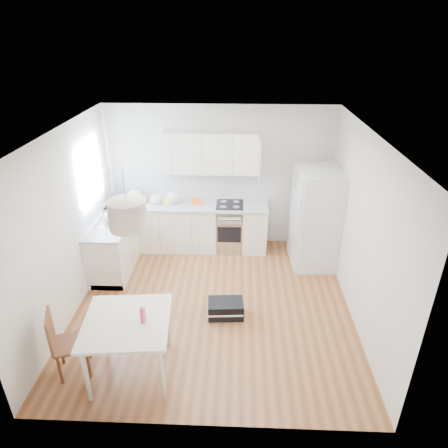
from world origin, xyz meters
name	(u,v)px	position (x,y,z in m)	size (l,w,h in m)	color
floor	(213,305)	(0.00, 0.00, 0.00)	(4.20, 4.20, 0.00)	brown
ceiling	(211,134)	(0.00, 0.00, 2.70)	(4.20, 4.20, 0.00)	white
wall_back	(220,177)	(0.00, 2.10, 1.35)	(4.20, 4.20, 0.00)	silver
wall_left	(67,226)	(-2.10, 0.00, 1.35)	(4.20, 4.20, 0.00)	silver
wall_right	(362,231)	(2.10, 0.00, 1.35)	(4.20, 4.20, 0.00)	silver
window_glassblock	(90,173)	(-2.09, 1.15, 1.75)	(0.02, 1.00, 1.00)	#BFE0F9
cabinets_back	(188,227)	(-0.60, 1.80, 0.44)	(3.00, 0.60, 0.88)	white
cabinets_left	(118,241)	(-1.80, 1.20, 0.44)	(0.60, 1.80, 0.88)	white
counter_back	(187,205)	(-0.60, 1.80, 0.90)	(3.02, 0.64, 0.04)	#A5A7AA
counter_left	(115,218)	(-1.80, 1.20, 0.90)	(0.64, 1.82, 0.04)	#A5A7AA
backsplash_back	(188,184)	(-0.60, 2.09, 1.21)	(3.00, 0.01, 0.58)	white
backsplash_left	(96,201)	(-2.09, 1.20, 1.21)	(0.01, 1.80, 0.58)	white
upper_cabinets	(211,153)	(-0.15, 1.94, 1.88)	(1.70, 0.32, 0.75)	white
range_oven	(230,228)	(0.20, 1.80, 0.44)	(0.50, 0.61, 0.88)	#B5B7B9
sink	(114,218)	(-1.80, 1.15, 0.92)	(0.50, 0.80, 0.16)	#B5B7B9
refrigerator	(316,218)	(1.74, 1.36, 0.89)	(0.85, 0.89, 1.77)	silver
dining_table	(127,327)	(-0.94, -1.35, 0.71)	(1.10, 1.10, 0.80)	beige
dining_chair	(71,342)	(-1.65, -1.38, 0.46)	(0.39, 0.39, 0.93)	#4C2B16
drink_bottle	(143,313)	(-0.73, -1.35, 0.92)	(0.07, 0.07, 0.24)	#F0426E
gym_bag	(226,308)	(0.20, -0.23, 0.12)	(0.52, 0.34, 0.24)	black
pendant_lamp	(127,215)	(-0.78, -1.32, 2.18)	(0.40, 0.40, 0.31)	beige
grocery_bag_a	(135,196)	(-1.59, 1.86, 1.04)	(0.27, 0.23, 0.25)	white
grocery_bag_b	(156,199)	(-1.18, 1.79, 1.01)	(0.21, 0.18, 0.19)	white
grocery_bag_c	(173,198)	(-0.86, 1.82, 1.04)	(0.26, 0.22, 0.24)	white
grocery_bag_d	(117,208)	(-1.80, 1.39, 1.01)	(0.21, 0.17, 0.18)	white
grocery_bag_e	(109,217)	(-1.81, 0.98, 1.02)	(0.22, 0.19, 0.20)	white
snack_orange	(197,201)	(-0.42, 1.82, 0.98)	(0.16, 0.10, 0.11)	#F05615
snack_yellow	(168,201)	(-0.96, 1.82, 0.97)	(0.15, 0.10, 0.11)	yellow
snack_red	(142,200)	(-1.45, 1.83, 0.98)	(0.18, 0.11, 0.12)	red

